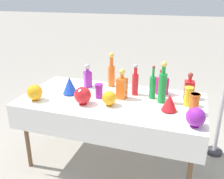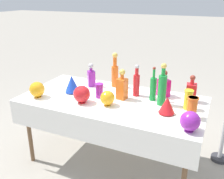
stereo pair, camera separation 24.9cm
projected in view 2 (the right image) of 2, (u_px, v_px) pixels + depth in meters
name	position (u px, v px, depth m)	size (l,w,h in m)	color
ground_plane	(112.00, 161.00, 2.80)	(40.00, 40.00, 0.00)	#A0998C
display_table	(111.00, 105.00, 2.52)	(1.83, 0.92, 0.76)	white
tall_bottle_0	(115.00, 72.00, 2.81)	(0.08, 0.08, 0.39)	orange
tall_bottle_1	(136.00, 83.00, 2.56)	(0.07, 0.07, 0.33)	red
tall_bottle_2	(153.00, 88.00, 2.45)	(0.06, 0.06, 0.34)	#198C38
tall_bottle_3	(162.00, 88.00, 2.34)	(0.08, 0.08, 0.41)	#198C38
square_decanter_0	(164.00, 86.00, 2.56)	(0.15, 0.15, 0.28)	#C61972
square_decanter_1	(191.00, 91.00, 2.43)	(0.11, 0.11, 0.27)	red
square_decanter_2	(122.00, 87.00, 2.48)	(0.10, 0.10, 0.31)	orange
square_decanter_3	(91.00, 76.00, 2.83)	(0.11, 0.11, 0.27)	purple
slender_vase_0	(192.00, 107.00, 2.10)	(0.10, 0.10, 0.19)	orange
slender_vase_1	(99.00, 90.00, 2.53)	(0.09, 0.09, 0.15)	purple
slender_vase_2	(188.00, 99.00, 2.27)	(0.08, 0.08, 0.19)	yellow
fluted_vase_0	(72.00, 84.00, 2.65)	(0.15, 0.15, 0.19)	blue
fluted_vase_1	(167.00, 105.00, 2.18)	(0.14, 0.14, 0.16)	red
round_bowl_0	(37.00, 89.00, 2.54)	(0.16, 0.16, 0.16)	orange
round_bowl_1	(190.00, 121.00, 1.91)	(0.16, 0.16, 0.16)	purple
round_bowl_2	(82.00, 94.00, 2.41)	(0.16, 0.16, 0.17)	red
round_bowl_3	(107.00, 98.00, 2.35)	(0.14, 0.14, 0.15)	orange
price_tag_left	(152.00, 126.00, 1.97)	(0.06, 0.01, 0.04)	white
cardboard_box_behind_left	(133.00, 109.00, 3.61)	(0.51, 0.43, 0.47)	tan
cardboard_box_behind_right	(163.00, 116.00, 3.40)	(0.50, 0.50, 0.46)	tan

